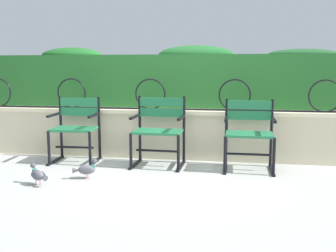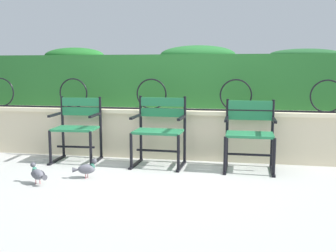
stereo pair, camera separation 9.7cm
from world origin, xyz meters
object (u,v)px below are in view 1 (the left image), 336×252
object	(u,v)px
park_chair_right	(249,132)
pigeon_near_chairs	(38,175)
park_chair_left	(76,127)
pigeon_far_side	(86,169)
park_chair_centre	(159,129)

from	to	relation	value
park_chair_right	pigeon_near_chairs	size ratio (longest dim) A/B	3.24
park_chair_left	park_chair_right	world-z (taller)	same
pigeon_near_chairs	pigeon_far_side	world-z (taller)	same
park_chair_right	park_chair_centre	bearing A→B (deg)	178.89
park_chair_left	pigeon_near_chairs	xyz separation A→B (m)	(0.03, -1.12, -0.35)
park_chair_right	pigeon_near_chairs	world-z (taller)	park_chair_right
park_chair_centre	pigeon_near_chairs	bearing A→B (deg)	-135.26
park_chair_centre	park_chair_right	size ratio (longest dim) A/B	1.03
park_chair_centre	pigeon_far_side	bearing A→B (deg)	-131.32
pigeon_near_chairs	park_chair_right	bearing A→B (deg)	25.69
pigeon_near_chairs	pigeon_far_side	size ratio (longest dim) A/B	0.91
park_chair_left	pigeon_near_chairs	size ratio (longest dim) A/B	3.24
park_chair_left	pigeon_near_chairs	distance (m)	1.17
park_chair_centre	park_chair_right	bearing A→B (deg)	-1.11
park_chair_right	pigeon_far_side	world-z (taller)	park_chair_right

